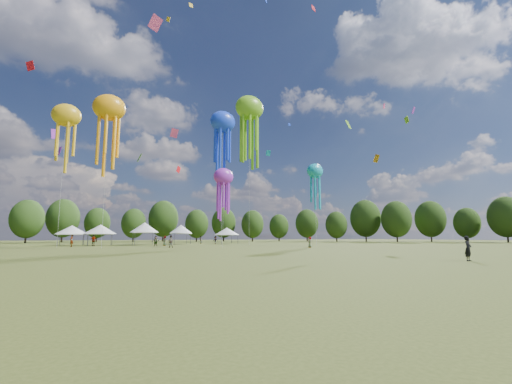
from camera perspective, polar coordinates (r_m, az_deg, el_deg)
name	(u,v)px	position (r m, az deg, el deg)	size (l,w,h in m)	color
ground	(376,264)	(21.79, 19.29, -11.21)	(300.00, 300.00, 0.00)	#384416
observer_main	(468,248)	(26.71, 31.82, -7.99)	(0.60, 0.39, 1.64)	black
spectator_near	(170,241)	(51.57, -14.06, -8.00)	(0.86, 0.67, 1.76)	gray
spectators_far	(172,241)	(63.94, -13.77, -7.87)	(32.45, 32.47, 1.93)	gray
festival_tents	(148,230)	(71.53, -17.61, -5.97)	(36.42, 10.20, 4.33)	#47474C
show_kites	(204,132)	(61.35, -8.58, 9.88)	(42.79, 15.12, 29.88)	#FFA00F
small_kites	(203,83)	(66.04, -8.78, 17.47)	(66.51, 67.01, 39.54)	#FFA00F
treeline	(153,214)	(79.11, -16.82, -3.52)	(201.57, 95.24, 13.43)	#38281C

